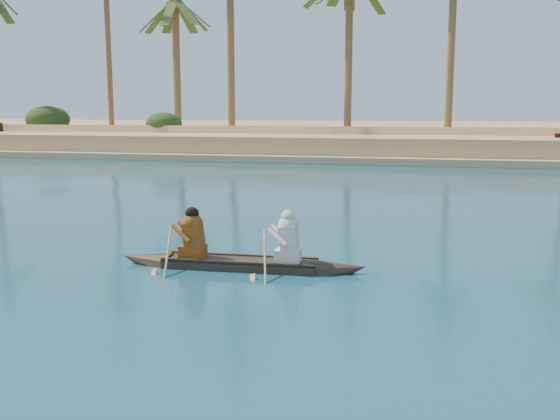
# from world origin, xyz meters

# --- Properties ---
(sandy_embankment) EXTENTS (150.00, 51.00, 1.50)m
(sandy_embankment) POSITION_xyz_m (0.00, 46.89, 0.53)
(sandy_embankment) COLOR tan
(sandy_embankment) RESTS_ON ground
(palm_grove) EXTENTS (110.00, 14.00, 16.00)m
(palm_grove) POSITION_xyz_m (0.00, 35.00, 8.00)
(palm_grove) COLOR #2C4A1A
(palm_grove) RESTS_ON ground
(shrub_cluster) EXTENTS (100.00, 6.00, 2.40)m
(shrub_cluster) POSITION_xyz_m (0.00, 31.50, 1.20)
(shrub_cluster) COLOR #253B15
(shrub_cluster) RESTS_ON ground
(canoe) EXTENTS (4.49, 0.76, 1.23)m
(canoe) POSITION_xyz_m (-8.00, 0.94, 0.24)
(canoe) COLOR #34291C
(canoe) RESTS_ON ground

